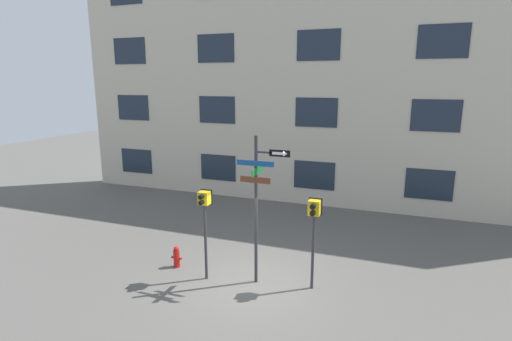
{
  "coord_description": "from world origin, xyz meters",
  "views": [
    {
      "loc": [
        3.61,
        -9.52,
        5.55
      ],
      "look_at": [
        0.02,
        0.2,
        3.24
      ],
      "focal_mm": 28.0,
      "sensor_mm": 36.0,
      "label": 1
    }
  ],
  "objects_px": {
    "street_sign_pole": "(259,197)",
    "pedestrian_signal_right": "(314,219)",
    "fire_hydrant": "(177,257)",
    "pedestrian_signal_left": "(205,211)"
  },
  "relations": [
    {
      "from": "street_sign_pole",
      "to": "pedestrian_signal_right",
      "type": "bearing_deg",
      "value": 7.53
    },
    {
      "from": "street_sign_pole",
      "to": "fire_hydrant",
      "type": "xyz_separation_m",
      "value": [
        -2.68,
        0.05,
        -2.18
      ]
    },
    {
      "from": "street_sign_pole",
      "to": "pedestrian_signal_left",
      "type": "distance_m",
      "value": 1.58
    },
    {
      "from": "pedestrian_signal_right",
      "to": "fire_hydrant",
      "type": "xyz_separation_m",
      "value": [
        -4.16,
        -0.15,
        -1.67
      ]
    },
    {
      "from": "pedestrian_signal_left",
      "to": "fire_hydrant",
      "type": "relative_size",
      "value": 3.95
    },
    {
      "from": "pedestrian_signal_left",
      "to": "fire_hydrant",
      "type": "height_order",
      "value": "pedestrian_signal_left"
    },
    {
      "from": "street_sign_pole",
      "to": "fire_hydrant",
      "type": "distance_m",
      "value": 3.45
    },
    {
      "from": "street_sign_pole",
      "to": "pedestrian_signal_right",
      "type": "distance_m",
      "value": 1.58
    },
    {
      "from": "street_sign_pole",
      "to": "pedestrian_signal_left",
      "type": "height_order",
      "value": "street_sign_pole"
    },
    {
      "from": "pedestrian_signal_left",
      "to": "pedestrian_signal_right",
      "type": "relative_size",
      "value": 1.03
    }
  ]
}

